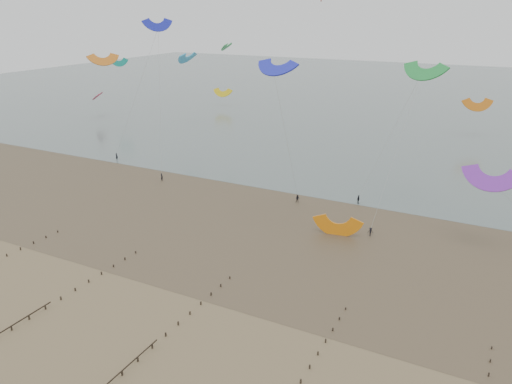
{
  "coord_description": "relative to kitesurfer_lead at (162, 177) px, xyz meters",
  "views": [
    {
      "loc": [
        37.58,
        -44.6,
        38.06
      ],
      "look_at": [
        0.19,
        28.0,
        8.0
      ],
      "focal_mm": 35.0,
      "sensor_mm": 36.0,
      "label": 1
    }
  ],
  "objects": [
    {
      "name": "ground",
      "position": [
        33.02,
        -44.06,
        -0.9
      ],
      "size": [
        500.0,
        500.0,
        0.0
      ],
      "primitive_type": "plane",
      "color": "brown",
      "rests_on": "ground"
    },
    {
      "name": "kitesurfer_lead",
      "position": [
        0.0,
        0.0,
        0.0
      ],
      "size": [
        0.76,
        0.61,
        1.81
      ],
      "primitive_type": "imported",
      "rotation": [
        0.0,
        0.0,
        2.84
      ],
      "color": "black",
      "rests_on": "ground"
    },
    {
      "name": "kitesurfers",
      "position": [
        56.22,
        3.66,
        -0.06
      ],
      "size": [
        122.06,
        19.71,
        1.87
      ],
      "color": "black",
      "rests_on": "ground"
    },
    {
      "name": "grounded_kite",
      "position": [
        46.36,
        -9.93,
        -0.9
      ],
      "size": [
        8.24,
        6.87,
        4.1
      ],
      "primitive_type": null,
      "rotation": [
        1.54,
        0.0,
        0.15
      ],
      "color": "orange",
      "rests_on": "ground"
    },
    {
      "name": "kites_airborne",
      "position": [
        26.66,
        41.26,
        19.07
      ],
      "size": [
        244.97,
        109.9,
        44.06
      ],
      "color": "#1E26C8",
      "rests_on": "ground"
    },
    {
      "name": "sea_and_shore",
      "position": [
        28.95,
        -9.66,
        -0.9
      ],
      "size": [
        500.0,
        665.0,
        0.03
      ],
      "color": "#475654",
      "rests_on": "ground"
    }
  ]
}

